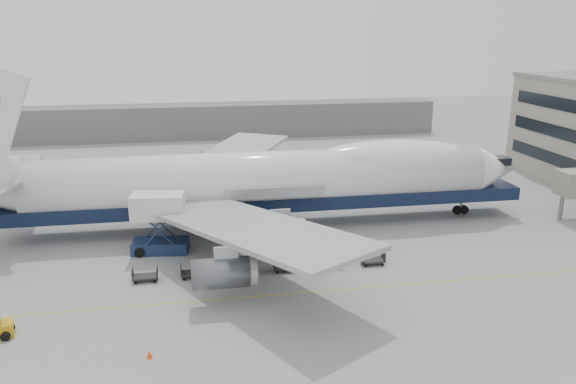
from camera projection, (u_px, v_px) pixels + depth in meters
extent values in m
plane|color=gray|center=(279.00, 266.00, 54.85)|extent=(260.00, 260.00, 0.00)
cube|color=gold|center=(290.00, 294.00, 49.17)|extent=(60.00, 0.15, 0.01)
cylinder|color=slate|center=(561.00, 207.00, 68.00)|extent=(0.50, 0.50, 3.00)
cube|color=slate|center=(180.00, 121.00, 118.37)|extent=(110.00, 8.00, 7.00)
cylinder|color=white|center=(262.00, 179.00, 64.59)|extent=(52.00, 6.40, 6.40)
cube|color=black|center=(271.00, 200.00, 65.48)|extent=(60.00, 5.76, 1.50)
cone|color=white|center=(494.00, 169.00, 69.43)|extent=(6.00, 6.40, 6.40)
ellipsoid|color=white|center=(392.00, 159.00, 66.70)|extent=(20.67, 5.78, 4.56)
cube|color=#9EA0A3|center=(250.00, 227.00, 50.76)|extent=(20.35, 26.74, 2.26)
cube|color=#9EA0A3|center=(227.00, 158.00, 77.76)|extent=(20.35, 26.74, 2.26)
cylinder|color=#595B60|center=(205.00, 166.00, 82.34)|extent=(4.80, 2.60, 2.60)
cylinder|color=#595B60|center=(253.00, 180.00, 74.83)|extent=(4.80, 2.60, 2.60)
cylinder|color=#595B60|center=(275.00, 232.00, 55.93)|extent=(4.80, 2.60, 2.60)
cylinder|color=#595B60|center=(220.00, 273.00, 46.42)|extent=(4.80, 2.60, 2.60)
cylinder|color=slate|center=(461.00, 204.00, 70.01)|extent=(0.36, 0.36, 2.50)
cylinder|color=black|center=(461.00, 210.00, 70.21)|extent=(1.10, 0.45, 1.10)
cylinder|color=slate|center=(239.00, 226.00, 62.50)|extent=(0.36, 0.36, 2.50)
cylinder|color=black|center=(240.00, 231.00, 62.70)|extent=(1.10, 0.45, 1.10)
cylinder|color=slate|center=(235.00, 209.00, 68.18)|extent=(0.36, 0.36, 2.50)
cylinder|color=black|center=(235.00, 215.00, 68.37)|extent=(1.10, 0.45, 1.10)
cube|color=#192B4D|center=(161.00, 246.00, 58.30)|extent=(5.99, 3.40, 1.25)
cube|color=silver|center=(158.00, 206.00, 57.08)|extent=(5.56, 3.57, 2.51)
cube|color=#192B4D|center=(159.00, 230.00, 56.51)|extent=(4.04, 0.61, 4.48)
cube|color=#192B4D|center=(160.00, 222.00, 58.88)|extent=(4.04, 0.61, 4.48)
cube|color=slate|center=(159.00, 201.00, 58.80)|extent=(2.88, 1.69, 0.15)
cylinder|color=black|center=(140.00, 252.00, 56.92)|extent=(1.03, 0.40, 1.03)
cylinder|color=black|center=(141.00, 244.00, 59.07)|extent=(1.03, 0.40, 1.03)
cylinder|color=black|center=(181.00, 250.00, 57.60)|extent=(1.03, 0.40, 1.03)
cylinder|color=black|center=(181.00, 242.00, 59.76)|extent=(1.03, 0.40, 1.03)
cylinder|color=black|center=(5.00, 336.00, 41.72)|extent=(0.68, 0.29, 0.68)
cylinder|color=black|center=(10.00, 328.00, 42.91)|extent=(0.68, 0.29, 0.68)
cone|color=#FB4D0D|center=(149.00, 354.00, 39.53)|extent=(0.39, 0.39, 0.60)
cube|color=#FB4D0D|center=(150.00, 358.00, 39.61)|extent=(0.41, 0.41, 0.03)
cube|color=#2D2D30|center=(145.00, 276.00, 51.56)|extent=(2.30, 1.35, 0.18)
cube|color=#2D2D30|center=(133.00, 273.00, 51.27)|extent=(0.08, 1.35, 0.90)
cube|color=#2D2D30|center=(157.00, 272.00, 51.64)|extent=(0.08, 1.35, 0.90)
cylinder|color=black|center=(135.00, 283.00, 50.99)|extent=(0.30, 0.12, 0.30)
cylinder|color=black|center=(136.00, 278.00, 52.03)|extent=(0.30, 0.12, 0.30)
cylinder|color=black|center=(155.00, 281.00, 51.27)|extent=(0.30, 0.12, 0.30)
cylinder|color=black|center=(155.00, 276.00, 52.31)|extent=(0.30, 0.12, 0.30)
cube|color=#2D2D30|center=(193.00, 273.00, 52.29)|extent=(2.30, 1.35, 0.18)
cube|color=#2D2D30|center=(181.00, 270.00, 52.00)|extent=(0.08, 1.35, 0.90)
cube|color=#2D2D30|center=(205.00, 268.00, 52.36)|extent=(0.08, 1.35, 0.90)
cylinder|color=black|center=(184.00, 279.00, 51.71)|extent=(0.30, 0.12, 0.30)
cylinder|color=black|center=(184.00, 274.00, 52.75)|extent=(0.30, 0.12, 0.30)
cylinder|color=black|center=(203.00, 278.00, 52.00)|extent=(0.30, 0.12, 0.30)
cylinder|color=black|center=(202.00, 273.00, 53.04)|extent=(0.30, 0.12, 0.30)
cube|color=#2D2D30|center=(240.00, 270.00, 53.02)|extent=(2.30, 1.35, 0.18)
cube|color=#2D2D30|center=(228.00, 267.00, 52.72)|extent=(0.08, 1.35, 0.90)
cube|color=#2D2D30|center=(251.00, 265.00, 53.09)|extent=(0.08, 1.35, 0.90)
cylinder|color=black|center=(231.00, 276.00, 52.44)|extent=(0.30, 0.12, 0.30)
cylinder|color=black|center=(230.00, 271.00, 53.48)|extent=(0.30, 0.12, 0.30)
cylinder|color=black|center=(249.00, 274.00, 52.72)|extent=(0.30, 0.12, 0.30)
cylinder|color=black|center=(248.00, 270.00, 53.76)|extent=(0.30, 0.12, 0.30)
cube|color=#2D2D30|center=(285.00, 266.00, 53.75)|extent=(2.30, 1.35, 0.18)
cube|color=#2D2D30|center=(274.00, 263.00, 53.45)|extent=(0.08, 1.35, 0.90)
cube|color=#2D2D30|center=(297.00, 262.00, 53.82)|extent=(0.08, 1.35, 0.90)
cylinder|color=black|center=(277.00, 272.00, 53.17)|extent=(0.30, 0.12, 0.30)
cylinder|color=black|center=(276.00, 268.00, 54.21)|extent=(0.30, 0.12, 0.30)
cylinder|color=black|center=(295.00, 271.00, 53.45)|extent=(0.30, 0.12, 0.30)
cylinder|color=black|center=(293.00, 266.00, 54.49)|extent=(0.30, 0.12, 0.30)
cube|color=#2D2D30|center=(329.00, 263.00, 54.47)|extent=(2.30, 1.35, 0.18)
cube|color=#2D2D30|center=(318.00, 260.00, 54.18)|extent=(0.08, 1.35, 0.90)
cube|color=#2D2D30|center=(340.00, 259.00, 54.54)|extent=(0.08, 1.35, 0.90)
cylinder|color=black|center=(322.00, 269.00, 53.90)|extent=(0.30, 0.12, 0.30)
cylinder|color=black|center=(320.00, 264.00, 54.94)|extent=(0.30, 0.12, 0.30)
cylinder|color=black|center=(339.00, 268.00, 54.18)|extent=(0.30, 0.12, 0.30)
cylinder|color=black|center=(336.00, 263.00, 55.22)|extent=(0.30, 0.12, 0.30)
cube|color=#2D2D30|center=(372.00, 260.00, 55.20)|extent=(2.30, 1.35, 0.18)
cube|color=#2D2D30|center=(362.00, 257.00, 54.91)|extent=(0.08, 1.35, 0.90)
cube|color=#2D2D30|center=(383.00, 256.00, 55.27)|extent=(0.08, 1.35, 0.90)
cylinder|color=black|center=(366.00, 266.00, 54.62)|extent=(0.30, 0.12, 0.30)
cylinder|color=black|center=(362.00, 261.00, 55.66)|extent=(0.30, 0.12, 0.30)
cylinder|color=black|center=(382.00, 265.00, 54.91)|extent=(0.30, 0.12, 0.30)
cylinder|color=black|center=(379.00, 260.00, 55.95)|extent=(0.30, 0.12, 0.30)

